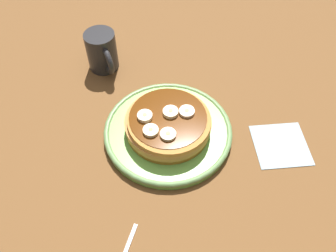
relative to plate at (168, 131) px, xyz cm
name	(u,v)px	position (x,y,z in cm)	size (l,w,h in cm)	color
ground_plane	(168,138)	(0.00, 0.00, -2.60)	(140.00, 140.00, 3.00)	brown
plate	(168,131)	(0.00, 0.00, 0.00)	(27.04, 27.04, 2.04)	#72B74C
pancake_stack	(168,124)	(0.23, -0.10, 2.67)	(18.07, 18.26, 4.21)	#A86421
banana_slice_0	(171,112)	(-0.60, 0.87, 5.14)	(3.16, 3.16, 1.04)	#F4E9BB
banana_slice_1	(168,134)	(4.13, -2.03, 5.05)	(3.15, 3.15, 0.87)	beige
banana_slice_2	(151,131)	(1.86, -4.65, 5.09)	(3.08, 3.08, 0.95)	#FBF2C1
banana_slice_3	(187,112)	(0.66, 3.91, 5.06)	(3.18, 3.18, 0.89)	#FCE7C3
banana_slice_4	(145,116)	(-1.92, -4.21, 5.14)	(3.06, 3.06, 1.06)	beige
coffee_mug	(102,51)	(-25.76, -4.83, 3.88)	(10.81, 7.27, 9.66)	#262628
napkin	(281,145)	(12.95, 19.83, -0.95)	(11.00, 11.00, 0.30)	#99B2BF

